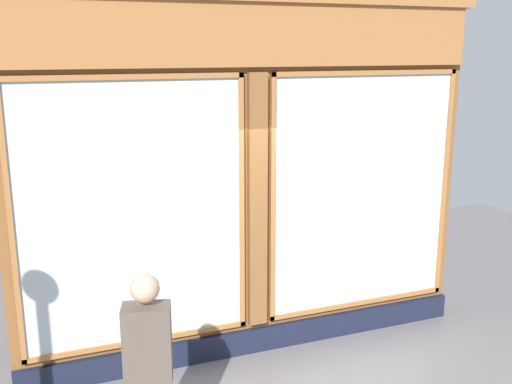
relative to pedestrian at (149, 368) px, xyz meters
The scene contains 2 objects.
shop_facade 2.46m from the pedestrian, 131.56° to the right, with size 5.15×0.42×4.33m.
pedestrian is the anchor object (origin of this frame).
Camera 1 is at (2.21, 5.63, 3.29)m, focal length 41.62 mm.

